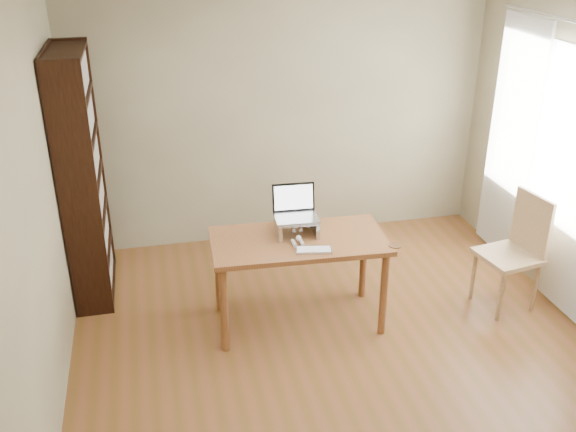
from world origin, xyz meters
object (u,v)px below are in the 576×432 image
object	(u,v)px
keyboard	(314,250)
bookshelf	(83,178)
laptop	(295,209)
desk	(299,250)
cat	(292,226)
chair	(517,248)

from	to	relation	value
keyboard	bookshelf	bearing A→B (deg)	157.30
laptop	desk	bearing A→B (deg)	-87.20
bookshelf	desk	xyz separation A→B (m)	(1.61, -0.89, -0.40)
bookshelf	laptop	size ratio (longest dim) A/B	6.10
keyboard	cat	distance (m)	0.35
bookshelf	desk	world-z (taller)	bookshelf
keyboard	cat	size ratio (longest dim) A/B	0.60
bookshelf	desk	size ratio (longest dim) A/B	1.52
keyboard	cat	bearing A→B (deg)	115.85
laptop	cat	world-z (taller)	laptop
desk	chair	distance (m)	1.82
cat	chair	distance (m)	1.87
keyboard	cat	world-z (taller)	cat
desk	chair	bearing A→B (deg)	-1.93
bookshelf	laptop	world-z (taller)	bookshelf
desk	cat	xyz separation A→B (m)	(-0.03, 0.11, 0.16)
desk	keyboard	world-z (taller)	keyboard
laptop	bookshelf	bearing A→B (deg)	157.68
laptop	cat	size ratio (longest dim) A/B	0.73
bookshelf	keyboard	world-z (taller)	bookshelf
bookshelf	chair	xyz separation A→B (m)	(3.42, -1.04, -0.52)
bookshelf	cat	world-z (taller)	bookshelf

